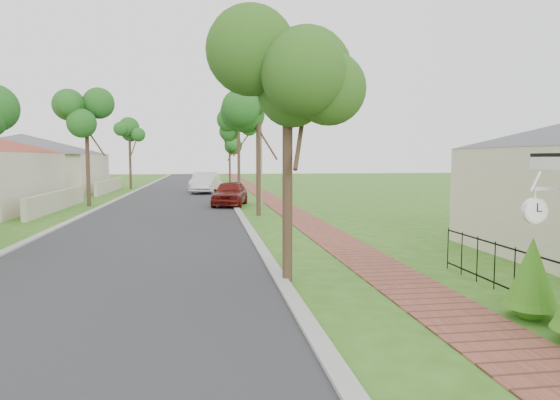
{
  "coord_description": "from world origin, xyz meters",
  "views": [
    {
      "loc": [
        -0.95,
        -7.33,
        2.7
      ],
      "look_at": [
        1.16,
        6.82,
        1.5
      ],
      "focal_mm": 32.0,
      "sensor_mm": 36.0,
      "label": 1
    }
  ],
  "objects": [
    {
      "name": "kerb_left",
      "position": [
        -6.65,
        20.0,
        0.0
      ],
      "size": [
        0.3,
        120.0,
        0.1
      ],
      "primitive_type": "cube",
      "color": "#9E9E99",
      "rests_on": "ground"
    },
    {
      "name": "sidewalk",
      "position": [
        3.25,
        20.0,
        0.0
      ],
      "size": [
        1.5,
        120.0,
        0.03
      ],
      "primitive_type": "cube",
      "color": "#97503C",
      "rests_on": "ground"
    },
    {
      "name": "road",
      "position": [
        -3.0,
        20.0,
        0.0
      ],
      "size": [
        7.0,
        120.0,
        0.02
      ],
      "primitive_type": "cube",
      "color": "#28282B",
      "rests_on": "ground"
    },
    {
      "name": "ground",
      "position": [
        0.0,
        0.0,
        0.0
      ],
      "size": [
        160.0,
        160.0,
        0.0
      ],
      "primitive_type": "plane",
      "color": "#335E16",
      "rests_on": "ground"
    },
    {
      "name": "street_trees",
      "position": [
        -2.87,
        26.84,
        4.54
      ],
      "size": [
        10.7,
        37.65,
        5.89
      ],
      "color": "#382619",
      "rests_on": "ground"
    },
    {
      "name": "utility_pole",
      "position": [
        2.01,
        20.0,
        4.35
      ],
      "size": [
        1.2,
        0.24,
        8.59
      ],
      "color": "#786F5E",
      "rests_on": "ground"
    },
    {
      "name": "parked_car_white",
      "position": [
        -1.0,
        31.86,
        0.81
      ],
      "size": [
        2.46,
        5.11,
        1.62
      ],
      "primitive_type": "imported",
      "rotation": [
        0.0,
        0.0,
        -0.16
      ],
      "color": "silver",
      "rests_on": "ground"
    },
    {
      "name": "parked_car_red",
      "position": [
        0.4,
        20.99,
        0.71
      ],
      "size": [
        2.48,
        4.43,
        1.42
      ],
      "primitive_type": "imported",
      "rotation": [
        0.0,
        0.0,
        -0.2
      ],
      "color": "#5D120D",
      "rests_on": "ground"
    },
    {
      "name": "far_house_grey",
      "position": [
        -14.97,
        34.0,
        2.34
      ],
      "size": [
        15.56,
        15.56,
        4.6
      ],
      "color": "beige",
      "rests_on": "ground"
    },
    {
      "name": "near_tree",
      "position": [
        0.8,
        3.33,
        4.31
      ],
      "size": [
        2.11,
        2.11,
        5.42
      ],
      "color": "#382619",
      "rests_on": "ground"
    },
    {
      "name": "station_clock",
      "position": [
        3.91,
        -0.6,
        1.95
      ],
      "size": [
        0.82,
        0.13,
        0.55
      ],
      "color": "white",
      "rests_on": "ground"
    },
    {
      "name": "kerb_right",
      "position": [
        0.65,
        20.0,
        0.0
      ],
      "size": [
        0.3,
        120.0,
        0.1
      ],
      "primitive_type": "cube",
      "color": "#9E9E99",
      "rests_on": "ground"
    }
  ]
}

